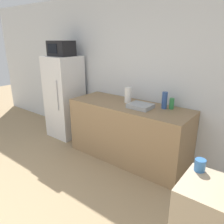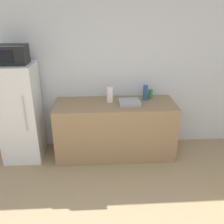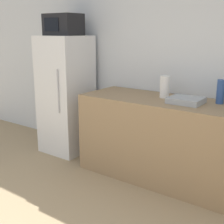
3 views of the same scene
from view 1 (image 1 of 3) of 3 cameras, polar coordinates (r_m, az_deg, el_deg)
The scene contains 9 objects.
wall_back at distance 3.76m, azimuth 4.45°, elevation 9.69°, with size 8.00×0.06×2.60m, color silver.
refrigerator at distance 4.39m, azimuth -12.23°, elevation 3.79°, with size 0.59×0.60×1.57m.
microwave at distance 4.25m, azimuth -13.14°, elevation 15.89°, with size 0.45×0.33×0.27m.
counter at distance 3.53m, azimuth 4.28°, elevation -5.18°, with size 1.93×0.71×0.92m, color #937551.
sink_basin at distance 3.22m, azimuth 7.44°, elevation 1.57°, with size 0.33×0.28×0.06m, color #9EA3A8.
bottle_tall at distance 3.23m, azimuth 13.56°, elevation 2.99°, with size 0.08×0.08×0.25m, color #2D4C8C.
bottle_short at distance 3.25m, azimuth 15.32°, elevation 2.12°, with size 0.07×0.07×0.16m, color #2D7F42.
jar at distance 1.68m, azimuth 22.00°, elevation -12.75°, with size 0.08×0.08×0.09m, color #336BB2.
paper_towel_roll at distance 3.45m, azimuth 4.18°, elevation 4.41°, with size 0.10×0.10×0.24m, color white.
Camera 1 is at (2.04, -0.04, 1.89)m, focal length 35.00 mm.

